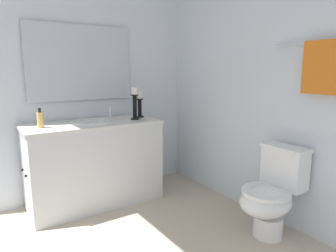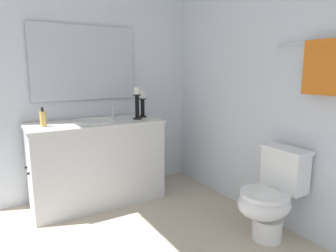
{
  "view_description": "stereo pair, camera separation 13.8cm",
  "coord_description": "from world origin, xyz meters",
  "px_view_note": "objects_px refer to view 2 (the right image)",
  "views": [
    {
      "loc": [
        1.95,
        -1.11,
        1.37
      ],
      "look_at": [
        -0.31,
        0.38,
        0.87
      ],
      "focal_mm": 32.21,
      "sensor_mm": 36.0,
      "label": 1
    },
    {
      "loc": [
        2.02,
        -1.0,
        1.37
      ],
      "look_at": [
        -0.31,
        0.38,
        0.87
      ],
      "focal_mm": 32.21,
      "sensor_mm": 36.0,
      "label": 2
    }
  ],
  "objects_px": {
    "sink_basin": "(95,125)",
    "toilet": "(271,196)",
    "towel_bar": "(325,42)",
    "soap_bottle": "(43,119)",
    "candle_holder_tall": "(142,103)",
    "mirror": "(85,63)",
    "candle_holder_short": "(137,102)",
    "vanity_cabinet": "(97,162)",
    "towel_near_vanity": "(321,67)"
  },
  "relations": [
    {
      "from": "towel_bar",
      "to": "candle_holder_short",
      "type": "bearing_deg",
      "value": -153.78
    },
    {
      "from": "vanity_cabinet",
      "to": "soap_bottle",
      "type": "relative_size",
      "value": 7.45
    },
    {
      "from": "towel_bar",
      "to": "toilet",
      "type": "bearing_deg",
      "value": -132.64
    },
    {
      "from": "candle_holder_short",
      "to": "towel_near_vanity",
      "type": "bearing_deg",
      "value": 25.68
    },
    {
      "from": "soap_bottle",
      "to": "mirror",
      "type": "bearing_deg",
      "value": 120.77
    },
    {
      "from": "candle_holder_short",
      "to": "toilet",
      "type": "xyz_separation_m",
      "value": [
        1.35,
        0.54,
        -0.67
      ]
    },
    {
      "from": "sink_basin",
      "to": "soap_bottle",
      "type": "relative_size",
      "value": 2.23
    },
    {
      "from": "sink_basin",
      "to": "towel_bar",
      "type": "distance_m",
      "value": 2.15
    },
    {
      "from": "vanity_cabinet",
      "to": "candle_holder_tall",
      "type": "bearing_deg",
      "value": 93.73
    },
    {
      "from": "mirror",
      "to": "towel_bar",
      "type": "xyz_separation_m",
      "value": [
        1.9,
        1.2,
        0.12
      ]
    },
    {
      "from": "toilet",
      "to": "towel_bar",
      "type": "relative_size",
      "value": 0.89
    },
    {
      "from": "candle_holder_tall",
      "to": "candle_holder_short",
      "type": "distance_m",
      "value": 0.16
    },
    {
      "from": "soap_bottle",
      "to": "toilet",
      "type": "xyz_separation_m",
      "value": [
        1.4,
        1.47,
        -0.56
      ]
    },
    {
      "from": "vanity_cabinet",
      "to": "candle_holder_short",
      "type": "height_order",
      "value": "candle_holder_short"
    },
    {
      "from": "sink_basin",
      "to": "mirror",
      "type": "relative_size",
      "value": 0.37
    },
    {
      "from": "sink_basin",
      "to": "mirror",
      "type": "bearing_deg",
      "value": -179.8
    },
    {
      "from": "sink_basin",
      "to": "toilet",
      "type": "relative_size",
      "value": 0.54
    },
    {
      "from": "sink_basin",
      "to": "mirror",
      "type": "xyz_separation_m",
      "value": [
        -0.28,
        -0.0,
        0.63
      ]
    },
    {
      "from": "soap_bottle",
      "to": "toilet",
      "type": "distance_m",
      "value": 2.11
    },
    {
      "from": "candle_holder_tall",
      "to": "soap_bottle",
      "type": "xyz_separation_m",
      "value": [
        0.05,
        -1.04,
        -0.08
      ]
    },
    {
      "from": "sink_basin",
      "to": "towel_near_vanity",
      "type": "relative_size",
      "value": 1.01
    },
    {
      "from": "towel_near_vanity",
      "to": "candle_holder_short",
      "type": "bearing_deg",
      "value": -154.32
    },
    {
      "from": "toilet",
      "to": "towel_near_vanity",
      "type": "relative_size",
      "value": 1.89
    },
    {
      "from": "candle_holder_tall",
      "to": "toilet",
      "type": "bearing_deg",
      "value": 16.46
    },
    {
      "from": "towel_bar",
      "to": "towel_near_vanity",
      "type": "bearing_deg",
      "value": -90.0
    },
    {
      "from": "mirror",
      "to": "candle_holder_short",
      "type": "bearing_deg",
      "value": 51.43
    },
    {
      "from": "candle_holder_short",
      "to": "sink_basin",
      "type": "bearing_deg",
      "value": -98.96
    },
    {
      "from": "vanity_cabinet",
      "to": "mirror",
      "type": "distance_m",
      "value": 1.05
    },
    {
      "from": "vanity_cabinet",
      "to": "towel_bar",
      "type": "height_order",
      "value": "towel_bar"
    },
    {
      "from": "candle_holder_short",
      "to": "towel_bar",
      "type": "relative_size",
      "value": 0.4
    },
    {
      "from": "vanity_cabinet",
      "to": "sink_basin",
      "type": "distance_m",
      "value": 0.39
    },
    {
      "from": "candle_holder_short",
      "to": "soap_bottle",
      "type": "distance_m",
      "value": 0.94
    },
    {
      "from": "toilet",
      "to": "candle_holder_tall",
      "type": "bearing_deg",
      "value": -163.54
    },
    {
      "from": "towel_bar",
      "to": "soap_bottle",
      "type": "bearing_deg",
      "value": -133.51
    },
    {
      "from": "candle_holder_short",
      "to": "towel_bar",
      "type": "bearing_deg",
      "value": 26.22
    },
    {
      "from": "mirror",
      "to": "soap_bottle",
      "type": "xyz_separation_m",
      "value": [
        0.29,
        -0.49,
        -0.51
      ]
    },
    {
      "from": "candle_holder_short",
      "to": "towel_bar",
      "type": "height_order",
      "value": "towel_bar"
    },
    {
      "from": "candle_holder_short",
      "to": "towel_near_vanity",
      "type": "height_order",
      "value": "towel_near_vanity"
    },
    {
      "from": "mirror",
      "to": "towel_near_vanity",
      "type": "distance_m",
      "value": 2.24
    },
    {
      "from": "candle_holder_tall",
      "to": "candle_holder_short",
      "type": "relative_size",
      "value": 0.85
    },
    {
      "from": "towel_near_vanity",
      "to": "candle_holder_tall",
      "type": "bearing_deg",
      "value": -159.09
    },
    {
      "from": "toilet",
      "to": "sink_basin",
      "type": "bearing_deg",
      "value": -145.37
    },
    {
      "from": "vanity_cabinet",
      "to": "towel_near_vanity",
      "type": "bearing_deg",
      "value": 36.13
    },
    {
      "from": "candle_holder_short",
      "to": "toilet",
      "type": "distance_m",
      "value": 1.6
    },
    {
      "from": "sink_basin",
      "to": "toilet",
      "type": "bearing_deg",
      "value": 34.63
    },
    {
      "from": "sink_basin",
      "to": "mirror",
      "type": "distance_m",
      "value": 0.69
    },
    {
      "from": "candle_holder_short",
      "to": "soap_bottle",
      "type": "height_order",
      "value": "candle_holder_short"
    },
    {
      "from": "mirror",
      "to": "towel_bar",
      "type": "distance_m",
      "value": 2.25
    },
    {
      "from": "soap_bottle",
      "to": "toilet",
      "type": "height_order",
      "value": "soap_bottle"
    },
    {
      "from": "sink_basin",
      "to": "candle_holder_tall",
      "type": "bearing_deg",
      "value": 93.74
    }
  ]
}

